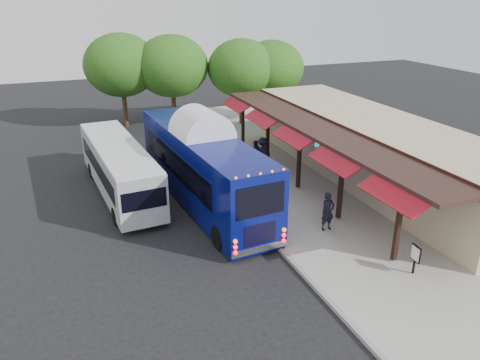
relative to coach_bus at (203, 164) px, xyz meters
name	(u,v)px	position (x,y,z in m)	size (l,w,h in m)	color
ground	(265,236)	(1.45, -4.41, -2.10)	(90.00, 90.00, 0.00)	black
sidewalk	(317,186)	(6.45, -0.41, -2.02)	(10.00, 40.00, 0.15)	#9E9B93
curb	(234,200)	(1.50, -0.41, -2.02)	(0.20, 40.00, 0.16)	gray
station_shelter	(371,149)	(9.83, -0.41, -0.25)	(8.15, 20.00, 3.60)	tan
coach_bus	(203,164)	(0.00, 0.00, 0.00)	(3.49, 12.34, 3.90)	#080F65
city_bus	(119,167)	(-3.78, 2.79, -0.58)	(2.95, 10.37, 2.75)	gray
ped_a	(328,212)	(4.15, -5.14, -1.05)	(0.65, 0.43, 1.78)	black
ped_b	(250,187)	(2.05, -1.17, -1.07)	(0.85, 0.66, 1.75)	black
ped_c	(256,155)	(4.30, 3.20, -1.04)	(1.06, 0.44, 1.81)	black
ped_d	(263,152)	(4.85, 3.44, -1.04)	(1.18, 0.68, 1.82)	black
sign_board	(416,255)	(5.34, -9.41, -1.14)	(0.10, 0.54, 1.19)	black
tree_left	(172,66)	(2.27, 14.91, 2.68)	(5.60, 5.60, 7.17)	#382314
tree_mid	(242,68)	(7.43, 13.34, 2.45)	(5.33, 5.33, 6.82)	#382314
tree_right	(271,68)	(10.03, 13.37, 2.32)	(5.18, 5.18, 6.63)	#382314
tree_far	(121,65)	(-1.36, 16.34, 2.76)	(5.69, 5.69, 7.28)	#382314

